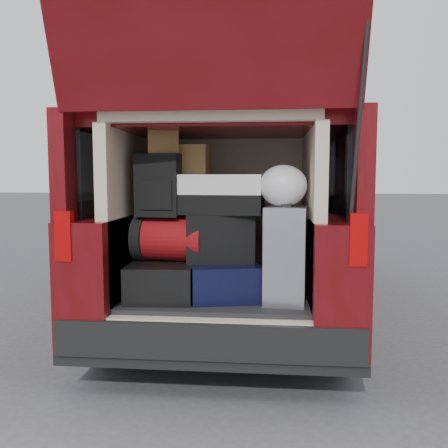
{
  "coord_description": "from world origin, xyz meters",
  "views": [
    {
      "loc": [
        0.35,
        -3.04,
        1.37
      ],
      "look_at": [
        0.05,
        0.2,
        1.05
      ],
      "focal_mm": 38.0,
      "sensor_mm": 36.0,
      "label": 1
    }
  ],
  "objects": [
    {
      "name": "ground",
      "position": [
        0.0,
        0.0,
        0.0
      ],
      "size": [
        80.0,
        80.0,
        0.0
      ],
      "primitive_type": "plane",
      "color": "#3B3B3E",
      "rests_on": "ground"
    },
    {
      "name": "plastic_bag_right",
      "position": [
        0.45,
        0.06,
        1.32
      ],
      "size": [
        0.33,
        0.31,
        0.27
      ],
      "primitive_type": "ellipsoid",
      "rotation": [
        0.0,
        0.0,
        0.05
      ],
      "color": "silver",
      "rests_on": "silver_roller"
    },
    {
      "name": "black_soft_case",
      "position": [
        0.03,
        0.18,
        0.96
      ],
      "size": [
        0.49,
        0.33,
        0.33
      ],
      "primitive_type": "cube",
      "rotation": [
        0.0,
        0.0,
        0.12
      ],
      "color": "black",
      "rests_on": "navy_hardshell"
    },
    {
      "name": "black_hardshell",
      "position": [
        -0.36,
        0.14,
        0.67
      ],
      "size": [
        0.47,
        0.63,
        0.24
      ],
      "primitive_type": "cube",
      "rotation": [
        0.0,
        0.0,
        0.05
      ],
      "color": "black",
      "rests_on": "load_floor"
    },
    {
      "name": "grocery_sack_lower",
      "position": [
        -0.36,
        0.17,
        1.62
      ],
      "size": [
        0.23,
        0.2,
        0.19
      ],
      "primitive_type": "cube",
      "rotation": [
        0.0,
        0.0,
        0.18
      ],
      "color": "brown",
      "rests_on": "backpack"
    },
    {
      "name": "backpack",
      "position": [
        -0.39,
        0.14,
        1.32
      ],
      "size": [
        0.31,
        0.21,
        0.43
      ],
      "primitive_type": "cube",
      "rotation": [
        0.0,
        0.0,
        -0.1
      ],
      "color": "black",
      "rests_on": "red_duffel"
    },
    {
      "name": "twotone_duffel",
      "position": [
        0.02,
        0.19,
        1.25
      ],
      "size": [
        0.62,
        0.35,
        0.27
      ],
      "primitive_type": "cube",
      "rotation": [
        0.0,
        0.0,
        -0.08
      ],
      "color": "white",
      "rests_on": "black_soft_case"
    },
    {
      "name": "red_duffel",
      "position": [
        -0.32,
        0.18,
        0.95
      ],
      "size": [
        0.5,
        0.35,
        0.31
      ],
      "primitive_type": "cube",
      "rotation": [
        0.0,
        0.0,
        -0.09
      ],
      "color": "maroon",
      "rests_on": "black_hardshell"
    },
    {
      "name": "navy_hardshell",
      "position": [
        0.05,
        0.17,
        0.67
      ],
      "size": [
        0.55,
        0.63,
        0.24
      ],
      "primitive_type": "cube",
      "rotation": [
        0.0,
        0.0,
        0.2
      ],
      "color": "black",
      "rests_on": "load_floor"
    },
    {
      "name": "grocery_sack_upper",
      "position": [
        -0.17,
        0.26,
        1.49
      ],
      "size": [
        0.22,
        0.19,
        0.21
      ],
      "primitive_type": "cube",
      "rotation": [
        0.0,
        0.0,
        -0.09
      ],
      "color": "brown",
      "rests_on": "twotone_duffel"
    },
    {
      "name": "silver_roller",
      "position": [
        0.48,
        0.08,
        0.87
      ],
      "size": [
        0.32,
        0.45,
        0.63
      ],
      "primitive_type": "cube",
      "rotation": [
        0.0,
        0.0,
        -0.13
      ],
      "color": "white",
      "rests_on": "load_floor"
    },
    {
      "name": "minivan",
      "position": [
        0.0,
        1.86,
        0.91
      ],
      "size": [
        1.9,
        5.35,
        2.77
      ],
      "color": "black",
      "rests_on": "ground"
    },
    {
      "name": "load_floor",
      "position": [
        0.0,
        0.28,
        0.28
      ],
      "size": [
        1.24,
        1.05,
        0.55
      ],
      "primitive_type": "cube",
      "color": "black",
      "rests_on": "ground"
    }
  ]
}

